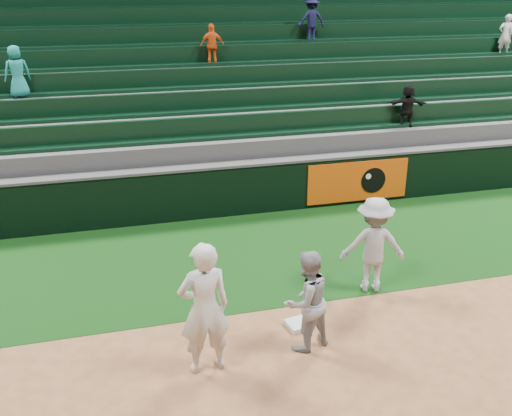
{
  "coord_description": "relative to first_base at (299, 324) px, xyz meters",
  "views": [
    {
      "loc": [
        -2.76,
        -7.07,
        5.23
      ],
      "look_at": [
        -0.29,
        2.3,
        1.3
      ],
      "focal_mm": 40.0,
      "sensor_mm": 36.0,
      "label": 1
    }
  ],
  "objects": [
    {
      "name": "stadium_seating",
      "position": [
        0.11,
        8.67,
        1.66
      ],
      "size": [
        36.0,
        5.95,
        4.85
      ],
      "color": "#3C3C3E",
      "rests_on": "ground"
    },
    {
      "name": "first_baseman",
      "position": [
        -1.62,
        -0.66,
        0.96
      ],
      "size": [
        0.77,
        0.54,
        2.0
      ],
      "primitive_type": "imported",
      "rotation": [
        0.0,
        0.0,
        3.23
      ],
      "color": "silver",
      "rests_on": "ground"
    },
    {
      "name": "foul_grass",
      "position": [
        0.11,
        2.7,
        -0.04
      ],
      "size": [
        36.0,
        4.2,
        0.01
      ],
      "primitive_type": "cube",
      "color": "black",
      "rests_on": "ground"
    },
    {
      "name": "baserunner",
      "position": [
        -0.08,
        -0.52,
        0.76
      ],
      "size": [
        0.93,
        0.83,
        1.6
      ],
      "primitive_type": "imported",
      "rotation": [
        0.0,
        0.0,
        3.48
      ],
      "color": "#92949B",
      "rests_on": "ground"
    },
    {
      "name": "field_wall",
      "position": [
        0.14,
        4.9,
        0.59
      ],
      "size": [
        36.0,
        0.45,
        1.25
      ],
      "color": "black",
      "rests_on": "ground"
    },
    {
      "name": "base_coach",
      "position": [
        1.63,
        0.8,
        0.84
      ],
      "size": [
        1.26,
        0.92,
        1.75
      ],
      "primitive_type": "imported",
      "rotation": [
        0.0,
        0.0,
        2.88
      ],
      "color": "#A6A7B4",
      "rests_on": "foul_grass"
    },
    {
      "name": "ground",
      "position": [
        0.11,
        -0.3,
        -0.04
      ],
      "size": [
        70.0,
        70.0,
        0.0
      ],
      "primitive_type": "plane",
      "color": "brown",
      "rests_on": "ground"
    },
    {
      "name": "first_base",
      "position": [
        0.0,
        0.0,
        0.0
      ],
      "size": [
        0.42,
        0.42,
        0.08
      ],
      "primitive_type": "cube",
      "rotation": [
        0.0,
        0.0,
        0.17
      ],
      "color": "silver",
      "rests_on": "ground"
    }
  ]
}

